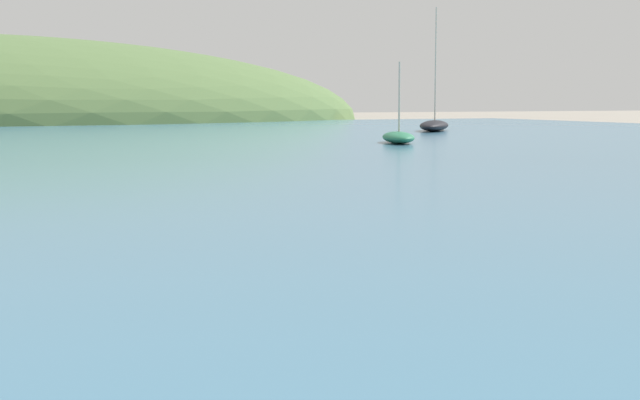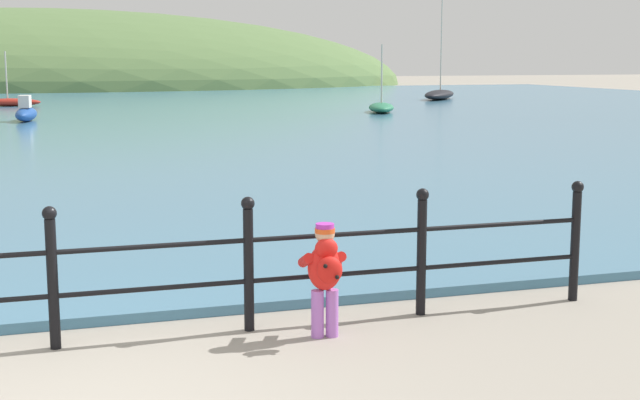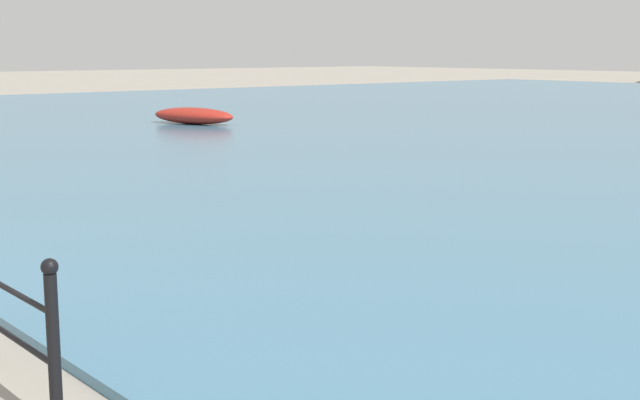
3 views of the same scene
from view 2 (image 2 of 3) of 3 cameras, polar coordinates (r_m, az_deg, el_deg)
The scene contains 8 objects.
water at distance 38.07m, azimuth -17.35°, elevation 5.18°, with size 80.00×60.00×0.10m, color teal.
far_hillside at distance 77.55m, azimuth -17.52°, elevation 6.94°, with size 62.40×34.32×12.63m.
iron_railing at distance 7.70m, azimuth -16.76°, elevation -4.53°, with size 10.08×0.12×1.21m.
child_in_coat at distance 7.67m, azimuth 0.34°, elevation -4.47°, with size 0.41×0.55×1.00m.
boat_blue_hull at distance 34.20m, azimuth -18.30°, elevation 5.33°, with size 1.00×2.56×0.94m.
boat_far_left at distance 44.83m, azimuth -19.19°, elevation 5.95°, with size 2.83×1.17×2.58m.
boat_mid_harbor at distance 49.85m, azimuth 7.65°, elevation 6.73°, with size 3.95×4.75×5.93m.
boat_far_right at distance 37.78m, azimuth 3.94°, elevation 5.94°, with size 2.01×3.20×2.83m.
Camera 2 is at (-0.12, -5.99, 2.41)m, focal length 50.00 mm.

